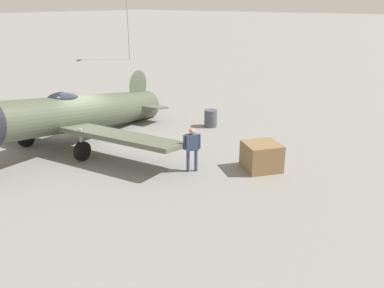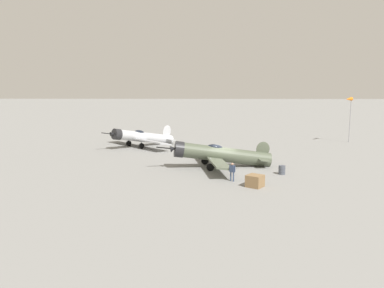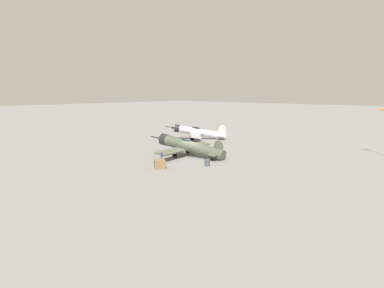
% 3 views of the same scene
% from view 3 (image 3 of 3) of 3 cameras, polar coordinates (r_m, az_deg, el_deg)
% --- Properties ---
extents(ground_plane, '(400.00, 400.00, 0.00)m').
position_cam_3_polar(ground_plane, '(47.96, -0.00, -2.13)').
color(ground_plane, gray).
extents(airplane_foreground, '(11.87, 12.34, 3.10)m').
position_cam_3_polar(airplane_foreground, '(48.00, -0.52, -0.42)').
color(airplane_foreground, '#4C5442').
rests_on(airplane_foreground, ground_plane).
extents(airplane_mid_apron, '(10.43, 10.25, 3.17)m').
position_cam_3_polar(airplane_mid_apron, '(65.07, 1.05, 1.99)').
color(airplane_mid_apron, '#B7BABF').
rests_on(airplane_mid_apron, ground_plane).
extents(ground_crew_mechanic, '(0.48, 0.54, 1.72)m').
position_cam_3_polar(ground_crew_mechanic, '(43.27, -5.13, -1.96)').
color(ground_crew_mechanic, '#384766').
rests_on(ground_crew_mechanic, ground_plane).
extents(equipment_crate, '(1.78, 1.79, 1.05)m').
position_cam_3_polar(equipment_crate, '(40.76, -5.43, -3.38)').
color(equipment_crate, olive).
rests_on(equipment_crate, ground_plane).
extents(fuel_drum, '(0.69, 0.69, 0.88)m').
position_cam_3_polar(fuel_drum, '(41.94, 2.57, -3.12)').
color(fuel_drum, '#474C56').
rests_on(fuel_drum, ground_plane).
extents(windsock_mast, '(1.90, 1.79, 6.92)m').
position_cam_3_polar(windsock_mast, '(54.10, 29.51, 4.74)').
color(windsock_mast, gray).
rests_on(windsock_mast, ground_plane).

